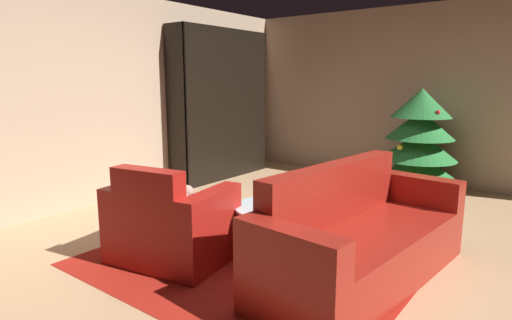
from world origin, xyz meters
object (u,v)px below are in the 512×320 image
Objects in this scene: decorated_tree at (419,141)px; bookshelf_unit at (226,104)px; bottle_on_table at (301,198)px; armchair_red at (170,226)px; coffee_table at (280,210)px; book_stack_on_table at (280,197)px; couch_red at (360,241)px.

bookshelf_unit is at bearing -164.17° from decorated_tree.
armchair_red is at bearing -143.24° from bottle_on_table.
decorated_tree reaches higher than armchair_red.
coffee_table is 0.56× the size of decorated_tree.
coffee_table is 0.12m from book_stack_on_table.
bookshelf_unit is 10.20× the size of book_stack_on_table.
armchair_red is 3.64× the size of bottle_on_table.
bottle_on_table is 2.91m from decorated_tree.
coffee_table is 2.93m from decorated_tree.
armchair_red reaches higher than coffee_table.
bookshelf_unit reaches higher than couch_red.
bottle_on_table reaches higher than coffee_table.
decorated_tree is at bearing 83.32° from book_stack_on_table.
decorated_tree reaches higher than book_stack_on_table.
couch_red is at bearing 0.37° from bottle_on_table.
armchair_red is 1.33× the size of coffee_table.
book_stack_on_table is 2.88m from decorated_tree.
couch_red is 7.36× the size of bottle_on_table.
coffee_table is at bearing 45.03° from armchair_red.
bookshelf_unit reaches higher than decorated_tree.
decorated_tree reaches higher than couch_red.
book_stack_on_table is 0.26m from bottle_on_table.
couch_red is at bearing -3.58° from book_stack_on_table.
decorated_tree is (2.77, 0.78, -0.43)m from bookshelf_unit.
book_stack_on_table is (-0.78, 0.05, 0.21)m from couch_red.
bottle_on_table is (0.25, -0.05, 0.05)m from book_stack_on_table.
couch_red reaches higher than armchair_red.
decorated_tree is (0.97, 3.57, 0.41)m from armchair_red.
armchair_red is at bearing -105.23° from decorated_tree.
couch_red is 2.68× the size of coffee_table.
bookshelf_unit is 3.42m from armchair_red.
couch_red reaches higher than coffee_table.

